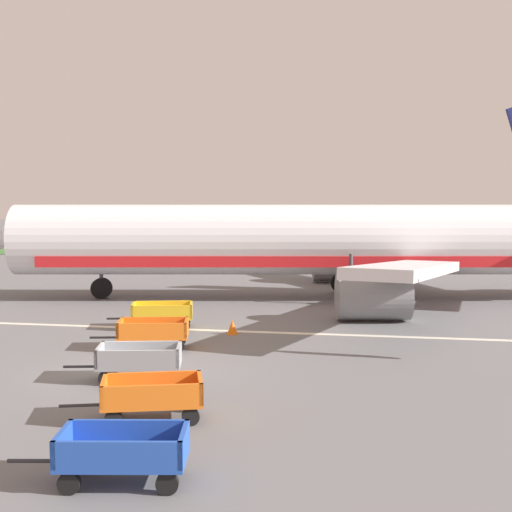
{
  "coord_description": "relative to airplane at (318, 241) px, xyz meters",
  "views": [
    {
      "loc": [
        7.85,
        -21.62,
        5.79
      ],
      "look_at": [
        2.15,
        10.74,
        2.8
      ],
      "focal_mm": 51.27,
      "sensor_mm": 36.0,
      "label": 1
    }
  ],
  "objects": [
    {
      "name": "ground_plane",
      "position": [
        -4.4,
        -16.95,
        -3.05
      ],
      "size": [
        220.0,
        220.0,
        0.0
      ],
      "primitive_type": "plane",
      "color": "slate"
    },
    {
      "name": "grass_strip",
      "position": [
        -4.4,
        35.5,
        -3.02
      ],
      "size": [
        220.0,
        28.0,
        0.06
      ],
      "primitive_type": "cube",
      "color": "#3D7033",
      "rests_on": "ground"
    },
    {
      "name": "baggage_cart_third_in_row",
      "position": [
        -3.84,
        -17.7,
        -2.45
      ],
      "size": [
        3.63,
        1.91,
        1.07
      ],
      "color": "gray",
      "rests_on": "ground"
    },
    {
      "name": "airplane",
      "position": [
        0.0,
        0.0,
        0.0
      ],
      "size": [
        37.55,
        30.31,
        11.34
      ],
      "color": "silver",
      "rests_on": "ground"
    },
    {
      "name": "baggage_cart_second_in_row",
      "position": [
        -2.25,
        -21.33,
        -2.45
      ],
      "size": [
        3.61,
        2.08,
        1.07
      ],
      "color": "orange",
      "rests_on": "ground"
    },
    {
      "name": "apron_stripe",
      "position": [
        -4.4,
        -9.66,
        -3.05
      ],
      "size": [
        120.0,
        0.36,
        0.01
      ],
      "primitive_type": "cube",
      "color": "silver",
      "rests_on": "ground"
    },
    {
      "name": "traffic_cone_mid_apron",
      "position": [
        -2.5,
        -10.27,
        -2.77
      ],
      "size": [
        0.44,
        0.44,
        0.57
      ],
      "primitive_type": "cone",
      "color": "orange",
      "rests_on": "ground"
    },
    {
      "name": "baggage_cart_fourth_in_row",
      "position": [
        -4.79,
        -13.43,
        -2.45
      ],
      "size": [
        3.63,
        1.9,
        1.07
      ],
      "color": "orange",
      "rests_on": "ground"
    },
    {
      "name": "baggage_cart_far_end",
      "position": [
        -5.65,
        -9.55,
        -2.45
      ],
      "size": [
        3.62,
        1.97,
        1.07
      ],
      "color": "gold",
      "rests_on": "ground"
    },
    {
      "name": "baggage_cart_nearest",
      "position": [
        -1.58,
        -25.24,
        -2.45
      ],
      "size": [
        3.62,
        1.8,
        1.07
      ],
      "color": "#234CB2",
      "rests_on": "ground"
    }
  ]
}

